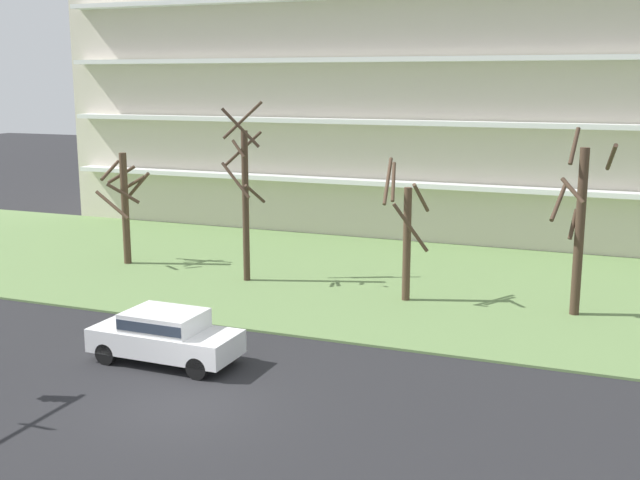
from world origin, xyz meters
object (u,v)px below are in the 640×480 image
Objects in this scene: sedan_white_center_left at (165,334)px; tree_center at (406,233)px; tree_left at (245,193)px; tree_far_left at (125,203)px; tree_right at (579,223)px.

tree_center is at bearing -118.04° from sedan_white_center_left.
tree_far_left is at bearing 173.12° from tree_left.
tree_left is 12.89m from tree_right.
tree_far_left is 0.76× the size of tree_right.
tree_right reaches higher than sedan_white_center_left.
tree_left is 9.89m from sedan_white_center_left.
tree_center is 0.81× the size of tree_right.
tree_left is 1.37× the size of tree_center.
tree_right reaches higher than tree_center.
tree_right is at bearing 4.49° from tree_center.
sedan_white_center_left is (8.41, -10.03, -1.93)m from tree_far_left.
tree_center is 1.21× the size of sedan_white_center_left.
tree_far_left is 1.14× the size of sedan_white_center_left.
tree_left reaches higher than tree_center.
tree_center is 6.09m from tree_right.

